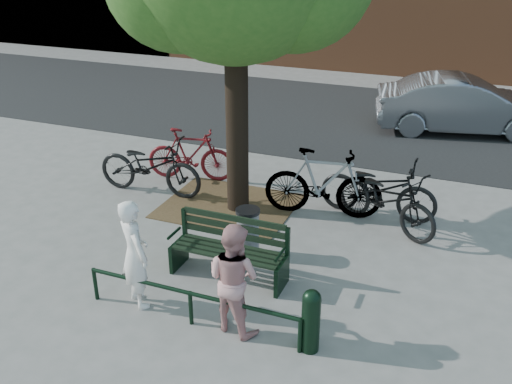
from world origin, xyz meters
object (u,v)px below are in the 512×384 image
at_px(litter_bin, 248,232).
at_px(bicycle_c, 378,188).
at_px(person_right, 234,278).
at_px(bollard, 311,318).
at_px(person_left, 135,254).
at_px(park_bench, 230,247).
at_px(parked_car, 463,105).

bearing_deg(litter_bin, bicycle_c, 51.87).
height_order(person_right, bollard, person_right).
bearing_deg(litter_bin, bollard, -49.16).
bearing_deg(person_left, bicycle_c, -89.04).
xyz_separation_m(park_bench, bollard, (1.60, -1.18, -0.01)).
relative_size(person_right, litter_bin, 1.91).
height_order(person_left, parked_car, person_left).
xyz_separation_m(person_right, bollard, (1.04, -0.05, -0.29)).
height_order(bollard, parked_car, parked_car).
xyz_separation_m(park_bench, bicycle_c, (1.66, 2.77, 0.07)).
height_order(person_right, parked_car, person_right).
distance_m(litter_bin, bicycle_c, 2.68).
relative_size(bollard, bicycle_c, 0.41).
bearing_deg(parked_car, person_right, 153.75).
bearing_deg(park_bench, parked_car, 71.78).
relative_size(litter_bin, bicycle_c, 0.38).
height_order(person_right, bicycle_c, person_right).
height_order(bicycle_c, parked_car, parked_car).
height_order(bollard, litter_bin, bollard).
xyz_separation_m(park_bench, person_left, (-0.90, -1.13, 0.31)).
bearing_deg(person_left, litter_bin, -82.59).
distance_m(litter_bin, parked_car, 8.15).
xyz_separation_m(person_left, person_right, (1.46, 0.00, -0.03)).
bearing_deg(bollard, person_right, 177.05).
bearing_deg(parked_car, litter_bin, 147.12).
bearing_deg(park_bench, person_right, -63.73).
height_order(park_bench, bicycle_c, bicycle_c).
xyz_separation_m(person_left, bollard, (2.50, -0.05, -0.32)).
bearing_deg(person_right, park_bench, -49.26).
distance_m(park_bench, person_left, 1.48).
distance_m(bollard, bicycle_c, 3.95).
relative_size(person_right, bicycle_c, 0.72).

